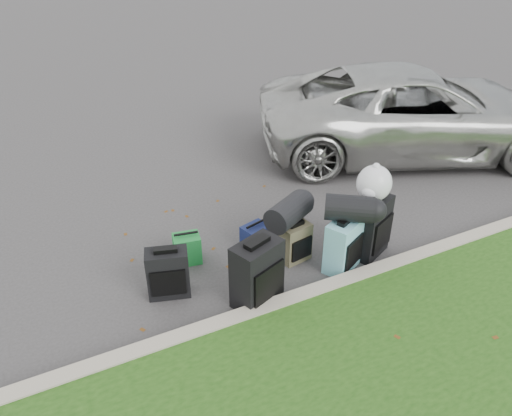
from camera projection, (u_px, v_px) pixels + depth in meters
name	position (u px, v px, depth m)	size (l,w,h in m)	color
ground	(270.00, 251.00, 6.21)	(120.00, 120.00, 0.00)	#383535
curb	(314.00, 294.00, 5.40)	(120.00, 0.18, 0.15)	#9E937F
suv	(414.00, 111.00, 8.46)	(2.41, 5.23, 1.45)	#B7B7B2
suitcase_small_black	(168.00, 273.00, 5.39)	(0.45, 0.25, 0.56)	black
suitcase_large_black_left	(257.00, 274.00, 5.22)	(0.53, 0.32, 0.76)	black
suitcase_olive	(295.00, 242.00, 5.95)	(0.35, 0.22, 0.49)	#433F2B
suitcase_teal	(343.00, 246.00, 5.76)	(0.45, 0.27, 0.64)	#5A99AB
suitcase_large_black_right	(371.00, 227.00, 6.00)	(0.50, 0.30, 0.75)	black
tote_green	(187.00, 249.00, 5.95)	(0.31, 0.25, 0.35)	#1C8033
tote_navy	(256.00, 238.00, 6.16)	(0.32, 0.25, 0.34)	#161F4F
duffel_left	(289.00, 212.00, 5.78)	(0.32, 0.32, 0.59)	black
duffel_right	(349.00, 208.00, 5.56)	(0.30, 0.30, 0.54)	black
trash_bag	(374.00, 183.00, 5.71)	(0.41, 0.41, 0.41)	white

